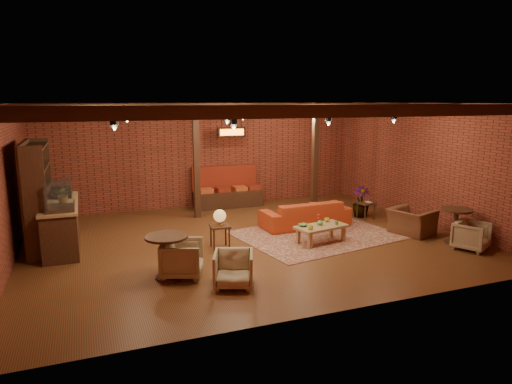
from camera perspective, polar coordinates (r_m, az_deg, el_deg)
name	(u,v)px	position (r m, az deg, el deg)	size (l,w,h in m)	color
floor	(249,240)	(10.88, -0.92, -6.08)	(10.00, 10.00, 0.00)	#3F290F
ceiling	(248,103)	(10.38, -0.98, 11.02)	(10.00, 8.00, 0.02)	black
wall_back	(205,155)	(14.30, -6.45, 4.62)	(10.00, 0.02, 3.20)	brown
wall_front	(339,213)	(6.96, 10.39, -2.63)	(10.00, 0.02, 3.20)	brown
wall_left	(4,189)	(10.01, -28.96, 0.37)	(0.02, 8.00, 3.20)	brown
wall_right	(423,163)	(13.08, 20.15, 3.37)	(0.02, 8.00, 3.20)	brown
ceiling_beams	(248,109)	(10.38, -0.97, 10.36)	(9.80, 6.40, 0.22)	black
ceiling_pipe	(227,117)	(11.91, -3.63, 9.36)	(0.12, 0.12, 9.60)	black
post_left	(196,161)	(12.81, -7.47, 3.82)	(0.16, 0.16, 3.20)	black
post_right	(315,158)	(13.46, 7.39, 4.18)	(0.16, 0.16, 3.20)	black
service_counter	(60,213)	(11.05, -23.26, -2.45)	(0.80, 2.50, 1.60)	black
plant_counter	(64,193)	(11.16, -22.88, -0.08)	(0.35, 0.39, 0.30)	#337F33
shelving_hutch	(39,196)	(11.09, -25.47, -0.46)	(0.52, 2.00, 2.40)	black
banquette	(228,191)	(14.21, -3.55, 0.13)	(2.10, 0.70, 1.00)	maroon
service_sign	(232,132)	(13.54, -3.07, 7.49)	(0.86, 0.06, 0.30)	orange
ceiling_spotlights	(248,119)	(10.39, -0.97, 9.15)	(6.40, 4.40, 0.28)	black
rug	(317,235)	(11.41, 7.63, -5.31)	(3.69, 2.82, 0.01)	maroon
sofa	(305,214)	(12.06, 6.17, -2.72)	(2.34, 0.91, 0.68)	#AB3617
coffee_table	(321,227)	(10.71, 8.07, -4.41)	(1.31, 0.83, 0.67)	olive
side_table_lamp	(220,219)	(10.19, -4.56, -3.36)	(0.45, 0.45, 0.89)	black
round_table_left	(167,250)	(8.64, -11.06, -7.08)	(0.79, 0.79, 0.83)	black
armchair_a	(182,257)	(8.75, -9.22, -8.01)	(0.74, 0.69, 0.76)	beige
armchair_b	(233,267)	(8.21, -2.84, -9.39)	(0.68, 0.64, 0.70)	beige
armchair_right	(412,217)	(11.92, 18.90, -3.02)	(0.98, 0.64, 0.86)	brown
side_table_book	(366,204)	(13.10, 13.60, -1.45)	(0.46, 0.46, 0.48)	black
round_table_right	(456,220)	(11.50, 23.70, -3.28)	(0.70, 0.70, 0.82)	black
armchair_far	(471,234)	(11.23, 25.33, -4.82)	(0.67, 0.63, 0.69)	beige
plant_tall	(362,172)	(13.16, 13.15, 2.49)	(1.46, 1.46, 2.60)	#4C7F4C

